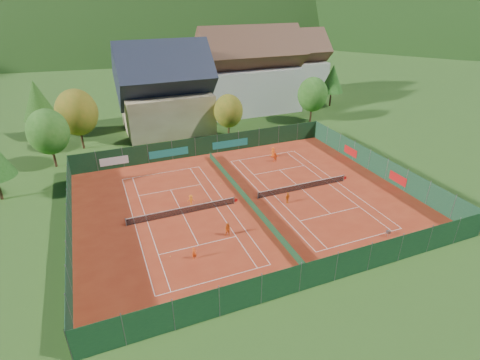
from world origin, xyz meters
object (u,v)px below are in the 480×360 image
(player_right_near, at_px, (287,198))
(player_right_far_b, at_px, (275,157))
(player_right_far_a, at_px, (273,152))
(ball_hopper, at_px, (388,232))
(hotel_block_a, at_px, (249,75))
(player_left_mid, at_px, (228,230))
(hotel_block_b, at_px, (290,68))
(player_left_near, at_px, (194,253))
(player_left_far, at_px, (191,200))
(chalet, at_px, (166,94))

(player_right_near, bearing_deg, player_right_far_b, 46.22)
(player_right_far_a, bearing_deg, ball_hopper, 96.12)
(hotel_block_a, distance_m, player_left_mid, 47.24)
(hotel_block_b, xyz_separation_m, ball_hopper, (-19.00, -56.46, -6.06))
(player_left_mid, bearing_deg, player_left_near, -117.22)
(player_right_far_a, bearing_deg, player_left_far, 32.52)
(player_right_far_b, bearing_deg, player_left_mid, 50.29)
(player_left_far, bearing_deg, hotel_block_b, -117.35)
(player_left_mid, xyz_separation_m, player_left_far, (-1.88, 7.71, -0.11))
(player_left_mid, relative_size, player_right_near, 1.10)
(chalet, xyz_separation_m, player_right_near, (7.52, -32.25, -5.91))
(player_left_mid, distance_m, player_right_far_b, 20.34)
(hotel_block_a, bearing_deg, player_left_far, -123.30)
(hotel_block_a, bearing_deg, player_left_mid, -116.17)
(chalet, relative_size, ball_hopper, 20.25)
(ball_hopper, bearing_deg, hotel_block_a, 84.10)
(hotel_block_a, distance_m, player_left_near, 51.32)
(hotel_block_b, height_order, ball_hopper, hotel_block_b)
(hotel_block_b, height_order, player_right_far_b, hotel_block_b)
(player_left_far, bearing_deg, hotel_block_a, -109.83)
(hotel_block_b, bearing_deg, hotel_block_a, -150.26)
(hotel_block_a, distance_m, player_left_far, 41.55)
(player_left_mid, bearing_deg, player_right_near, 56.62)
(hotel_block_a, xyz_separation_m, player_right_near, (-11.48, -38.25, -6.67))
(player_left_far, xyz_separation_m, player_right_far_b, (15.23, 7.63, 0.07))
(player_left_near, bearing_deg, chalet, 76.57)
(player_right_far_a, bearing_deg, player_left_mid, 52.72)
(chalet, xyz_separation_m, player_left_far, (-3.51, -28.27, -5.95))
(hotel_block_a, bearing_deg, player_right_far_b, -105.29)
(hotel_block_b, bearing_deg, player_left_near, -126.68)
(hotel_block_b, bearing_deg, player_left_mid, -124.72)
(player_right_near, bearing_deg, chalet, 79.21)
(ball_hopper, xyz_separation_m, player_left_near, (-19.96, 4.14, 0.10))
(player_left_near, bearing_deg, player_right_far_b, 40.42)
(ball_hopper, relative_size, player_right_far_a, 0.51)
(chalet, bearing_deg, player_right_far_a, -57.11)
(hotel_block_b, height_order, player_right_near, hotel_block_b)
(hotel_block_a, bearing_deg, player_right_far_a, -105.16)
(chalet, xyz_separation_m, player_left_mid, (-1.63, -35.99, -5.84))
(player_left_near, height_order, player_right_near, player_right_near)
(hotel_block_a, xyz_separation_m, player_left_mid, (-20.63, -41.99, -6.60))
(player_left_near, xyz_separation_m, player_left_mid, (4.33, 2.34, 0.13))
(chalet, height_order, player_left_far, chalet)
(player_left_near, bearing_deg, hotel_block_a, 56.03)
(chalet, distance_m, player_right_far_a, 23.29)
(player_left_near, height_order, player_left_far, player_left_far)
(hotel_block_b, relative_size, player_right_near, 12.12)
(player_left_near, distance_m, player_left_mid, 4.93)
(player_left_near, bearing_deg, player_right_near, 19.66)
(player_left_near, bearing_deg, ball_hopper, -16.28)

